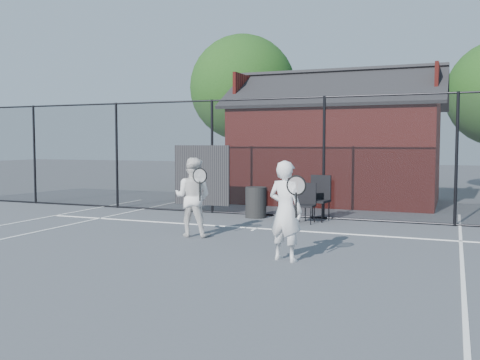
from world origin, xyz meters
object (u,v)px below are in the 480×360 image
at_px(player_back, 193,197).
at_px(chair_left, 317,199).
at_px(waste_bin, 256,202).
at_px(clubhouse, 337,151).
at_px(player_front, 285,211).
at_px(chair_right, 305,204).

distance_m(player_back, chair_left, 3.49).
bearing_deg(chair_left, waste_bin, -170.38).
relative_size(clubhouse, player_front, 4.09).
distance_m(chair_right, waste_bin, 1.46).
bearing_deg(clubhouse, player_back, -100.50).
distance_m(clubhouse, waste_bin, 4.70).
height_order(player_front, waste_bin, player_front).
xyz_separation_m(chair_right, waste_bin, (-1.39, 0.46, -0.07)).
bearing_deg(waste_bin, chair_left, 0.00).
bearing_deg(chair_right, player_back, -124.19).
distance_m(player_front, chair_left, 4.46).
height_order(clubhouse, chair_right, clubhouse).
bearing_deg(player_back, chair_left, 58.62).
distance_m(clubhouse, chair_left, 4.55).
distance_m(player_back, waste_bin, 3.01).
relative_size(clubhouse, chair_left, 6.12).
height_order(clubhouse, waste_bin, clubhouse).
bearing_deg(clubhouse, waste_bin, -104.25).
distance_m(chair_left, waste_bin, 1.57).
relative_size(clubhouse, player_back, 4.13).
bearing_deg(waste_bin, player_front, -64.32).
bearing_deg(waste_bin, clubhouse, 75.75).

